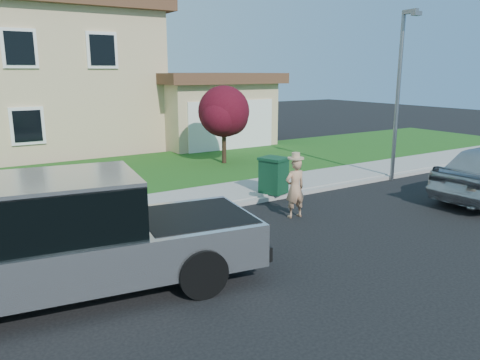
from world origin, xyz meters
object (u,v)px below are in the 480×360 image
(woman, at_px, (295,187))
(ornamental_tree, at_px, (224,114))
(trash_bin, at_px, (274,175))
(street_lamp, at_px, (400,87))
(pickup_truck, at_px, (78,240))

(woman, xyz_separation_m, ornamental_tree, (2.02, 6.96, 1.27))
(woman, height_order, ornamental_tree, ornamental_tree)
(trash_bin, xyz_separation_m, street_lamp, (4.91, -0.41, 2.53))
(pickup_truck, bearing_deg, street_lamp, 22.23)
(woman, distance_m, ornamental_tree, 7.35)
(woman, distance_m, trash_bin, 2.00)
(pickup_truck, relative_size, street_lamp, 1.15)
(pickup_truck, bearing_deg, ornamental_tree, 55.06)
(street_lamp, bearing_deg, woman, -156.34)
(pickup_truck, relative_size, woman, 3.81)
(pickup_truck, bearing_deg, trash_bin, 34.75)
(ornamental_tree, bearing_deg, trash_bin, -104.54)
(pickup_truck, xyz_separation_m, trash_bin, (6.52, 3.24, -0.27))
(woman, xyz_separation_m, trash_bin, (0.70, 1.87, -0.11))
(ornamental_tree, xyz_separation_m, trash_bin, (-1.32, -5.09, -1.38))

